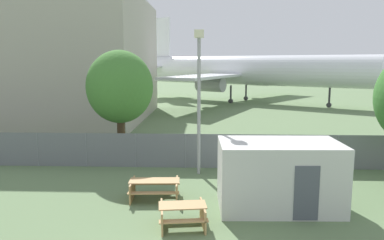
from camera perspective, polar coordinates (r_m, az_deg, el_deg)
The scene contains 7 objects.
perimeter_fence at distance 19.07m, azimuth -1.04°, elevation -4.72°, with size 56.07×0.07×1.76m.
airplane at distance 50.46m, azimuth 8.36°, elevation 7.45°, with size 36.34×29.82×11.89m.
portable_cabin at distance 14.21m, azimuth 13.12°, elevation -8.21°, with size 4.44×2.60×2.49m.
picnic_bench_near_cabin at distance 12.59m, azimuth -1.46°, elevation -14.00°, with size 1.72×1.59×0.76m.
picnic_bench_open_grass at distance 15.02m, azimuth -5.73°, elevation -10.13°, with size 2.03×1.51×0.76m.
tree_left_of_cabin at distance 20.87m, azimuth -10.94°, elevation 4.93°, with size 3.62×3.62×6.00m.
light_mast at distance 17.53m, azimuth 1.07°, elevation 5.18°, with size 0.44×0.44×6.80m.
Camera 1 is at (1.08, -8.08, 5.36)m, focal length 35.00 mm.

